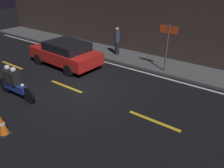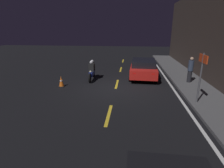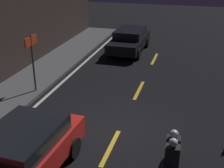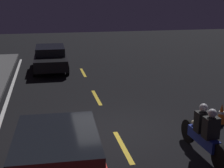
{
  "view_description": "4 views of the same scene",
  "coord_description": "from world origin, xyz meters",
  "px_view_note": "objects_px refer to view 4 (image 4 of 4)",
  "views": [
    {
      "loc": [
        6.08,
        -5.99,
        4.66
      ],
      "look_at": [
        1.8,
        -0.2,
        1.04
      ],
      "focal_mm": 35.0,
      "sensor_mm": 36.0,
      "label": 1
    },
    {
      "loc": [
        10.28,
        0.87,
        3.58
      ],
      "look_at": [
        2.12,
        -0.0,
        0.98
      ],
      "focal_mm": 28.0,
      "sensor_mm": 36.0,
      "label": 2
    },
    {
      "loc": [
        -8.74,
        -2.24,
        5.52
      ],
      "look_at": [
        1.18,
        0.56,
        1.17
      ],
      "focal_mm": 50.0,
      "sensor_mm": 36.0,
      "label": 3
    },
    {
      "loc": [
        -8.65,
        1.97,
        4.04
      ],
      "look_at": [
        1.95,
        -0.32,
        0.99
      ],
      "focal_mm": 50.0,
      "sensor_mm": 36.0,
      "label": 4
    }
  ],
  "objects_px": {
    "taxi_red": "(58,166)",
    "motorcycle": "(205,133)",
    "van_black": "(50,57)",
    "traffic_cone_near": "(221,114)"
  },
  "relations": [
    {
      "from": "van_black",
      "to": "motorcycle",
      "type": "height_order",
      "value": "motorcycle"
    },
    {
      "from": "taxi_red",
      "to": "van_black",
      "type": "relative_size",
      "value": 1.0
    },
    {
      "from": "motorcycle",
      "to": "van_black",
      "type": "bearing_deg",
      "value": 15.6
    },
    {
      "from": "taxi_red",
      "to": "motorcycle",
      "type": "distance_m",
      "value": 3.9
    },
    {
      "from": "taxi_red",
      "to": "motorcycle",
      "type": "relative_size",
      "value": 1.88
    },
    {
      "from": "van_black",
      "to": "traffic_cone_near",
      "type": "relative_size",
      "value": 6.16
    },
    {
      "from": "taxi_red",
      "to": "van_black",
      "type": "distance_m",
      "value": 12.01
    },
    {
      "from": "van_black",
      "to": "traffic_cone_near",
      "type": "distance_m",
      "value": 10.56
    },
    {
      "from": "taxi_red",
      "to": "traffic_cone_near",
      "type": "relative_size",
      "value": 6.18
    },
    {
      "from": "motorcycle",
      "to": "taxi_red",
      "type": "bearing_deg",
      "value": 101.94
    }
  ]
}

